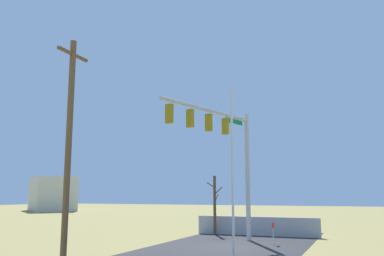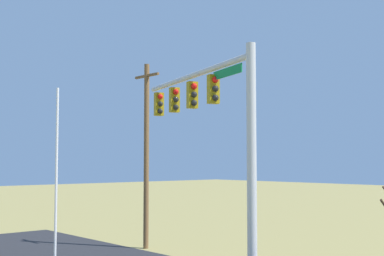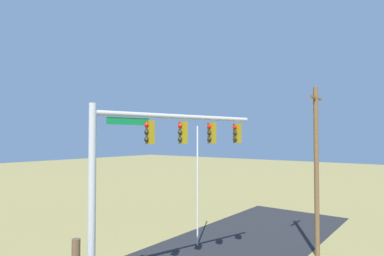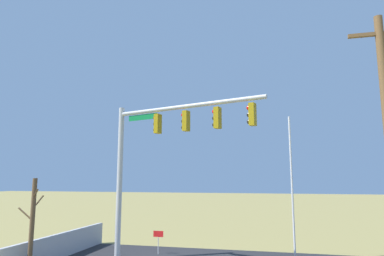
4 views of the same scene
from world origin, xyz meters
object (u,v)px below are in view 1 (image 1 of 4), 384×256
Objects in this scene: flagpole at (232,174)px; bare_tree at (215,204)px; open_sign at (273,228)px; distant_building at (52,194)px; signal_mast at (225,144)px; utility_pole at (69,144)px.

bare_tree is (11.24, 4.71, -1.52)m from flagpole.
distant_building is at bearing 53.57° from open_sign.
signal_mast is 6.99m from flagpole.
flagpole is at bearing 177.07° from distant_building.
signal_mast is 0.69× the size of distant_building.
flagpole is at bearing -159.56° from signal_mast.
utility_pole is 12.28m from open_sign.
signal_mast reaches higher than bare_tree.
bare_tree is (13.83, -1.58, -2.74)m from utility_pole.
flagpole reaches higher than open_sign.
flagpole is at bearing -157.28° from bare_tree.
bare_tree is (4.97, 2.37, -3.55)m from signal_mast.
open_sign is at bearing -33.67° from utility_pole.
signal_mast is at bearing -179.60° from distant_building.
flagpole reaches higher than bare_tree.
utility_pole is at bearing 112.41° from flagpole.
signal_mast is 53.26m from distant_building.
distant_building is (39.56, 43.81, -0.83)m from flagpole.
utility_pole is (-8.86, 3.94, -0.81)m from signal_mast.
distant_building is at bearing 41.68° from utility_pole.
flagpole is at bearing -67.59° from utility_pole.
flagpole is 1.78× the size of bare_tree.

